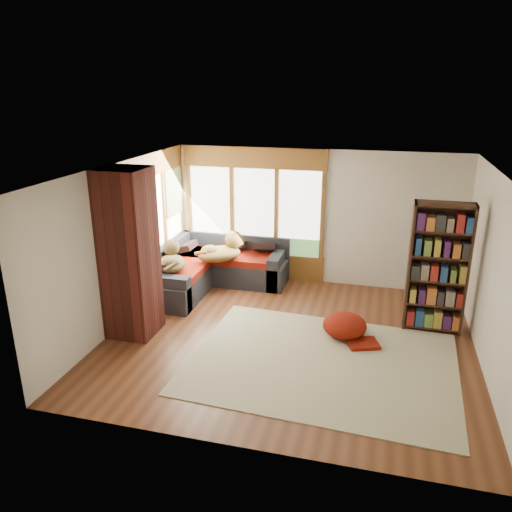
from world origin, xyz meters
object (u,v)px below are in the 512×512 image
at_px(area_rug, 322,362).
at_px(bookshelf, 438,268).
at_px(brick_chimney, 129,254).
at_px(dog_tan, 223,250).
at_px(pouf, 345,325).
at_px(dog_brindle, 171,260).
at_px(sectional_sofa, 206,272).

height_order(area_rug, bookshelf, bookshelf).
bearing_deg(brick_chimney, dog_tan, 68.02).
bearing_deg(pouf, dog_brindle, 168.28).
relative_size(bookshelf, pouf, 3.06).
xyz_separation_m(dog_tan, dog_brindle, (-0.74, -0.67, -0.02)).
height_order(pouf, dog_brindle, dog_brindle).
height_order(area_rug, pouf, pouf).
height_order(sectional_sofa, dog_brindle, dog_brindle).
distance_m(pouf, dog_brindle, 3.27).
xyz_separation_m(brick_chimney, pouf, (3.22, 0.68, -1.10)).
xyz_separation_m(area_rug, bookshelf, (1.55, 1.46, 1.03)).
distance_m(brick_chimney, dog_brindle, 1.44).
bearing_deg(dog_tan, dog_brindle, -177.86).
distance_m(sectional_sofa, dog_tan, 0.60).
bearing_deg(bookshelf, dog_tan, 168.74).
bearing_deg(sectional_sofa, dog_tan, -5.34).
distance_m(pouf, dog_tan, 2.82).
relative_size(bookshelf, dog_brindle, 2.32).
bearing_deg(dog_tan, area_rug, -85.42).
xyz_separation_m(area_rug, dog_brindle, (-2.92, 1.53, 0.75)).
bearing_deg(pouf, area_rug, -104.86).
height_order(sectional_sofa, area_rug, sectional_sofa).
relative_size(bookshelf, dog_tan, 2.12).
distance_m(brick_chimney, area_rug, 3.26).
relative_size(area_rug, pouf, 5.40).
bearing_deg(dog_brindle, bookshelf, -113.53).
bearing_deg(area_rug, pouf, 75.14).
relative_size(brick_chimney, dog_brindle, 2.91).
bearing_deg(bookshelf, area_rug, -136.67).
distance_m(sectional_sofa, area_rug, 3.41).
xyz_separation_m(area_rug, dog_tan, (-2.18, 2.20, 0.77)).
height_order(brick_chimney, pouf, brick_chimney).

